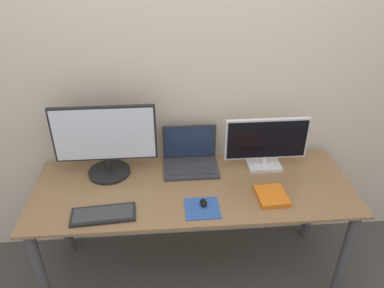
{
  "coord_description": "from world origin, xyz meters",
  "views": [
    {
      "loc": [
        -0.15,
        -1.42,
        2.09
      ],
      "look_at": [
        0.0,
        0.44,
        0.96
      ],
      "focal_mm": 35.0,
      "sensor_mm": 36.0,
      "label": 1
    }
  ],
  "objects": [
    {
      "name": "desk",
      "position": [
        0.0,
        0.34,
        0.6
      ],
      "size": [
        1.88,
        0.68,
        0.73
      ],
      "color": "olive",
      "rests_on": "ground_plane"
    },
    {
      "name": "monitor_left",
      "position": [
        -0.51,
        0.52,
        0.96
      ],
      "size": [
        0.61,
        0.26,
        0.46
      ],
      "color": "black",
      "rests_on": "desk"
    },
    {
      "name": "wall_back",
      "position": [
        0.0,
        0.74,
        1.25
      ],
      "size": [
        7.0,
        0.05,
        2.5
      ],
      "color": "beige",
      "rests_on": "ground_plane"
    },
    {
      "name": "monitor_right",
      "position": [
        0.47,
        0.52,
        0.91
      ],
      "size": [
        0.52,
        0.15,
        0.34
      ],
      "color": "silver",
      "rests_on": "desk"
    },
    {
      "name": "mouse",
      "position": [
        0.04,
        0.16,
        0.75
      ],
      "size": [
        0.04,
        0.06,
        0.03
      ],
      "color": "black",
      "rests_on": "mousepad"
    },
    {
      "name": "keyboard",
      "position": [
        -0.5,
        0.13,
        0.74
      ],
      "size": [
        0.35,
        0.17,
        0.02
      ],
      "color": "black",
      "rests_on": "desk"
    },
    {
      "name": "book",
      "position": [
        0.43,
        0.2,
        0.74
      ],
      "size": [
        0.17,
        0.2,
        0.03
      ],
      "color": "orange",
      "rests_on": "desk"
    },
    {
      "name": "mousepad",
      "position": [
        0.03,
        0.14,
        0.73
      ],
      "size": [
        0.19,
        0.18,
        0.0
      ],
      "color": "#2D519E",
      "rests_on": "desk"
    },
    {
      "name": "laptop",
      "position": [
        0.0,
        0.57,
        0.79
      ],
      "size": [
        0.34,
        0.25,
        0.25
      ],
      "color": "#333338",
      "rests_on": "desk"
    }
  ]
}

